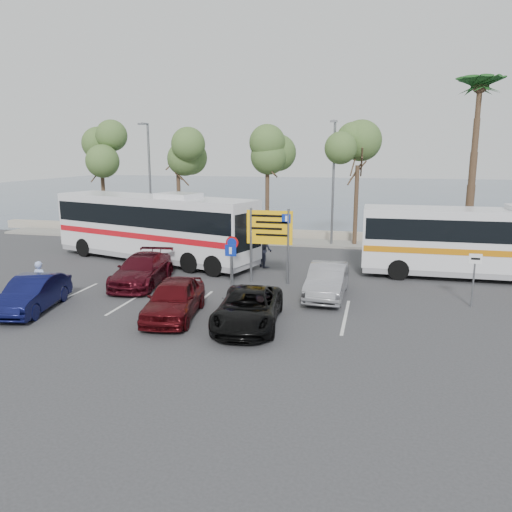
% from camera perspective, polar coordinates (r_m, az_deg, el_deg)
% --- Properties ---
extents(ground, '(120.00, 120.00, 0.00)m').
position_cam_1_polar(ground, '(21.30, -2.95, -5.08)').
color(ground, '#313134').
rests_on(ground, ground).
extents(kerb_strip, '(44.00, 2.40, 0.15)m').
position_cam_1_polar(kerb_strip, '(34.57, 3.70, 1.61)').
color(kerb_strip, gray).
rests_on(kerb_strip, ground).
extents(seawall, '(48.00, 0.80, 0.60)m').
position_cam_1_polar(seawall, '(36.47, 4.26, 2.49)').
color(seawall, '#9F937F').
rests_on(seawall, ground).
extents(sea, '(140.00, 140.00, 0.00)m').
position_cam_1_polar(sea, '(79.97, 9.54, 7.21)').
color(sea, '#3C4D61').
rests_on(sea, ground).
extents(tree_far_left, '(3.20, 3.20, 7.60)m').
position_cam_1_polar(tree_far_left, '(38.97, -17.32, 11.50)').
color(tree_far_left, '#382619').
rests_on(tree_far_left, kerb_strip).
extents(tree_left, '(3.20, 3.20, 7.20)m').
position_cam_1_polar(tree_left, '(36.28, -8.96, 11.39)').
color(tree_left, '#382619').
rests_on(tree_left, kerb_strip).
extents(tree_mid, '(3.20, 3.20, 8.00)m').
position_cam_1_polar(tree_mid, '(34.32, 1.32, 12.59)').
color(tree_mid, '#382619').
rests_on(tree_mid, kerb_strip).
extents(tree_right, '(3.20, 3.20, 7.40)m').
position_cam_1_polar(tree_right, '(33.54, 11.59, 11.55)').
color(tree_right, '#382619').
rests_on(tree_right, kerb_strip).
extents(palm_tree, '(4.80, 4.80, 11.20)m').
position_cam_1_polar(palm_tree, '(34.18, 24.21, 17.01)').
color(palm_tree, '#382619').
rests_on(palm_tree, kerb_strip).
extents(street_lamp_left, '(0.45, 1.15, 8.01)m').
position_cam_1_polar(street_lamp_left, '(36.69, -12.11, 9.08)').
color(street_lamp_left, slate).
rests_on(street_lamp_left, kerb_strip).
extents(street_lamp_right, '(0.45, 1.15, 8.01)m').
position_cam_1_polar(street_lamp_right, '(33.19, 8.82, 8.94)').
color(street_lamp_right, slate).
rests_on(street_lamp_right, kerb_strip).
extents(direction_sign, '(2.20, 0.12, 3.60)m').
position_cam_1_polar(direction_sign, '(23.53, 1.56, 2.63)').
color(direction_sign, slate).
rests_on(direction_sign, ground).
extents(sign_no_stop, '(0.60, 0.08, 2.35)m').
position_cam_1_polar(sign_no_stop, '(23.30, -2.73, 0.39)').
color(sign_no_stop, slate).
rests_on(sign_no_stop, ground).
extents(sign_parking, '(0.50, 0.07, 2.25)m').
position_cam_1_polar(sign_parking, '(21.71, -2.90, -0.74)').
color(sign_parking, slate).
rests_on(sign_parking, ground).
extents(sign_taxi, '(0.50, 0.07, 2.20)m').
position_cam_1_polar(sign_taxi, '(21.89, 23.67, -1.76)').
color(sign_taxi, slate).
rests_on(sign_taxi, ground).
extents(lane_markings, '(12.02, 4.20, 0.01)m').
position_cam_1_polar(lane_markings, '(20.74, -6.78, -5.60)').
color(lane_markings, silver).
rests_on(lane_markings, ground).
extents(coach_bus_left, '(13.03, 6.41, 3.99)m').
position_cam_1_polar(coach_bus_left, '(29.14, -11.63, 3.02)').
color(coach_bus_left, silver).
rests_on(coach_bus_left, ground).
extents(coach_bus_right, '(11.90, 2.69, 3.70)m').
position_cam_1_polar(coach_bus_right, '(26.92, 24.85, 1.16)').
color(coach_bus_right, silver).
rests_on(coach_bus_right, ground).
extents(car_blue, '(2.20, 4.38, 1.38)m').
position_cam_1_polar(car_blue, '(21.63, -24.19, -3.96)').
color(car_blue, '#0D103F').
rests_on(car_blue, ground).
extents(car_maroon, '(2.55, 5.09, 1.42)m').
position_cam_1_polar(car_maroon, '(24.20, -12.89, -1.56)').
color(car_maroon, '#450B15').
rests_on(car_maroon, ground).
extents(car_red, '(2.34, 4.56, 1.49)m').
position_cam_1_polar(car_red, '(19.19, -9.34, -4.81)').
color(car_red, '#4C0A0F').
rests_on(car_red, ground).
extents(suv_black, '(2.65, 4.92, 1.31)m').
position_cam_1_polar(suv_black, '(18.10, -0.89, -5.96)').
color(suv_black, black).
rests_on(suv_black, ground).
extents(car_silver_b, '(1.62, 4.41, 1.44)m').
position_cam_1_polar(car_silver_b, '(21.80, 8.14, -2.82)').
color(car_silver_b, '#949499').
rests_on(car_silver_b, ground).
extents(pedestrian_near, '(0.65, 0.44, 1.73)m').
position_cam_1_polar(pedestrian_near, '(22.80, -23.43, -2.66)').
color(pedestrian_near, '#9AAEE1').
rests_on(pedestrian_near, ground).
extents(pedestrian_far, '(1.17, 1.20, 1.95)m').
position_cam_1_polar(pedestrian_far, '(27.17, 0.95, 0.76)').
color(pedestrian_far, '#2D3044').
rests_on(pedestrian_far, ground).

